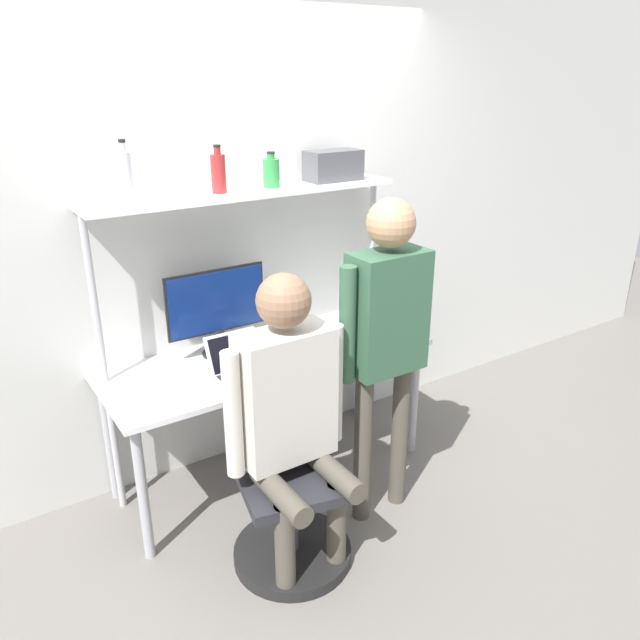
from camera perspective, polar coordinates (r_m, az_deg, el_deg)
The scene contains 14 objects.
ground_plane at distance 3.50m, azimuth -1.46°, elevation -16.47°, with size 12.00×12.00×0.00m, color slate.
wall_back at distance 3.47m, azimuth -7.96°, elevation 8.00°, with size 8.00×0.06×2.70m.
desk at distance 3.40m, azimuth -4.70°, elevation -4.42°, with size 1.76×0.66×0.75m.
shelf_unit at distance 3.30m, azimuth -6.58°, elevation 8.06°, with size 1.67×0.29×1.60m.
monitor at distance 3.31m, azimuth -9.41°, elevation 1.20°, with size 0.55×0.19×0.47m.
laptop at distance 3.18m, azimuth -7.65°, elevation -3.80°, with size 0.28×0.21×0.20m.
cell_phone at distance 3.27m, azimuth -3.39°, elevation -3.88°, with size 0.07×0.15×0.01m.
office_chair at distance 3.05m, azimuth -2.86°, elevation -16.42°, with size 0.56×0.56×0.92m.
person_seated at distance 2.70m, azimuth -2.77°, elevation -7.69°, with size 0.58×0.48×1.42m.
person_standing at distance 2.96m, azimuth 6.11°, elevation -0.46°, with size 0.53×0.22×1.65m.
bottle_green at distance 3.31m, azimuth -4.48°, elevation 13.31°, with size 0.09×0.09×0.18m.
bottle_clear at distance 3.02m, azimuth -17.34°, elevation 12.43°, with size 0.06×0.06×0.28m.
bottle_red at distance 3.18m, azimuth -9.27°, elevation 13.14°, with size 0.07×0.07×0.23m.
storage_box at distance 3.51m, azimuth 1.22°, elevation 13.94°, with size 0.31×0.16×0.16m.
Camera 1 is at (-1.43, -2.34, 2.17)m, focal length 35.00 mm.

